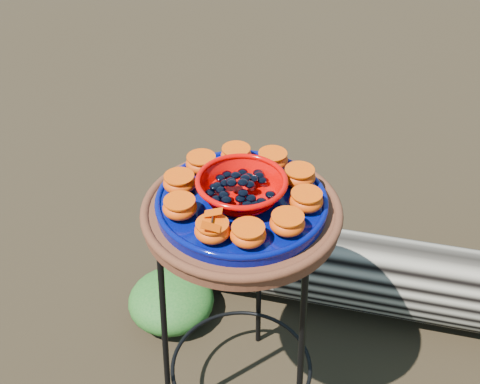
% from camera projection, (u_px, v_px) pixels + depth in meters
% --- Properties ---
extents(plant_stand, '(0.44, 0.44, 0.70)m').
position_uv_depth(plant_stand, '(241.00, 320.00, 1.61)').
color(plant_stand, black).
rests_on(plant_stand, ground).
extents(terracotta_saucer, '(0.45, 0.45, 0.04)m').
position_uv_depth(terracotta_saucer, '(242.00, 214.00, 1.39)').
color(terracotta_saucer, '#471D13').
rests_on(terracotta_saucer, plant_stand).
extents(cobalt_plate, '(0.39, 0.39, 0.03)m').
position_uv_depth(cobalt_plate, '(242.00, 203.00, 1.37)').
color(cobalt_plate, '#06053E').
rests_on(cobalt_plate, terracotta_saucer).
extents(red_bowl, '(0.19, 0.19, 0.05)m').
position_uv_depth(red_bowl, '(242.00, 189.00, 1.34)').
color(red_bowl, '#C20300').
rests_on(red_bowl, cobalt_plate).
extents(glass_gems, '(0.15, 0.15, 0.03)m').
position_uv_depth(glass_gems, '(242.00, 175.00, 1.32)').
color(glass_gems, black).
rests_on(glass_gems, red_bowl).
extents(orange_half_0, '(0.08, 0.08, 0.04)m').
position_uv_depth(orange_half_0, '(212.00, 230.00, 1.24)').
color(orange_half_0, red).
rests_on(orange_half_0, cobalt_plate).
extents(orange_half_1, '(0.08, 0.08, 0.04)m').
position_uv_depth(orange_half_1, '(248.00, 235.00, 1.23)').
color(orange_half_1, red).
rests_on(orange_half_1, cobalt_plate).
extents(orange_half_2, '(0.08, 0.08, 0.04)m').
position_uv_depth(orange_half_2, '(287.00, 223.00, 1.26)').
color(orange_half_2, red).
rests_on(orange_half_2, cobalt_plate).
extents(orange_half_3, '(0.08, 0.08, 0.04)m').
position_uv_depth(orange_half_3, '(306.00, 201.00, 1.32)').
color(orange_half_3, red).
rests_on(orange_half_3, cobalt_plate).
extents(orange_half_4, '(0.08, 0.08, 0.04)m').
position_uv_depth(orange_half_4, '(299.00, 177.00, 1.39)').
color(orange_half_4, red).
rests_on(orange_half_4, cobalt_plate).
extents(orange_half_5, '(0.08, 0.08, 0.04)m').
position_uv_depth(orange_half_5, '(273.00, 160.00, 1.45)').
color(orange_half_5, red).
rests_on(orange_half_5, cobalt_plate).
extents(orange_half_6, '(0.08, 0.08, 0.04)m').
position_uv_depth(orange_half_6, '(236.00, 155.00, 1.46)').
color(orange_half_6, red).
rests_on(orange_half_6, cobalt_plate).
extents(orange_half_7, '(0.08, 0.08, 0.04)m').
position_uv_depth(orange_half_7, '(201.00, 164.00, 1.43)').
color(orange_half_7, red).
rests_on(orange_half_7, cobalt_plate).
extents(orange_half_8, '(0.08, 0.08, 0.04)m').
position_uv_depth(orange_half_8, '(179.00, 183.00, 1.37)').
color(orange_half_8, red).
rests_on(orange_half_8, cobalt_plate).
extents(orange_half_9, '(0.08, 0.08, 0.04)m').
position_uv_depth(orange_half_9, '(180.00, 208.00, 1.30)').
color(orange_half_9, red).
rests_on(orange_half_9, cobalt_plate).
extents(butterfly, '(0.09, 0.07, 0.01)m').
position_uv_depth(butterfly, '(212.00, 220.00, 1.22)').
color(butterfly, '#C73600').
rests_on(butterfly, orange_half_0).
extents(driftwood_log, '(1.45, 0.40, 0.27)m').
position_uv_depth(driftwood_log, '(419.00, 281.00, 2.02)').
color(driftwood_log, black).
rests_on(driftwood_log, ground).
extents(foliage_left, '(0.29, 0.29, 0.15)m').
position_uv_depth(foliage_left, '(171.00, 299.00, 2.04)').
color(foliage_left, '#144614').
rests_on(foliage_left, ground).
extents(foliage_back, '(0.30, 0.30, 0.15)m').
position_uv_depth(foliage_back, '(220.00, 247.00, 2.24)').
color(foliage_back, '#144614').
rests_on(foliage_back, ground).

